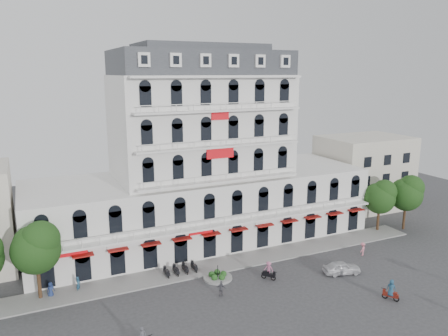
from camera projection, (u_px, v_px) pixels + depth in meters
ground at (269, 298)px, 44.18m from camera, size 120.00×120.00×0.00m
sidewalk at (230, 263)px, 52.14m from camera, size 53.00×4.00×0.16m
main_building at (201, 167)px, 57.99m from camera, size 45.00×15.00×25.80m
flank_building_east at (363, 172)px, 72.94m from camera, size 14.00×10.00×12.00m
traffic_island at (218, 277)px, 48.21m from camera, size 3.20×3.20×1.60m
parked_scooter_row at (181, 274)px, 49.37m from camera, size 4.40×1.80×1.10m
tree_west_inner at (36, 246)px, 42.75m from camera, size 4.76×4.76×8.25m
tree_east_inner at (380, 196)px, 61.79m from camera, size 4.40×4.37×7.57m
tree_east_outer at (407, 192)px, 62.47m from camera, size 4.65×4.65×8.05m
parked_car at (342, 268)px, 49.36m from camera, size 4.51×2.67×1.44m
rider_east at (391, 290)px, 43.54m from camera, size 1.11×1.49×2.21m
rider_center at (269, 270)px, 47.87m from camera, size 1.23×1.39×2.13m
pedestrian_left at (51, 290)px, 44.21m from camera, size 0.93×0.80×1.62m
pedestrian_mid at (221, 289)px, 44.29m from camera, size 1.06×0.84×1.68m
pedestrian_right at (363, 249)px, 54.27m from camera, size 1.24×1.05×1.67m
pedestrian_far at (78, 284)px, 45.31m from camera, size 0.64×0.72×1.65m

